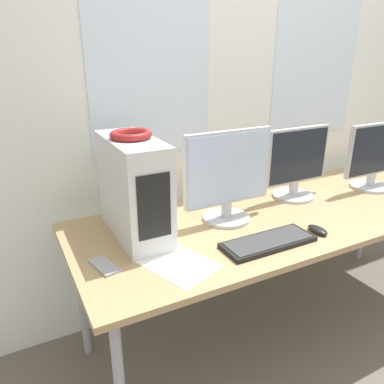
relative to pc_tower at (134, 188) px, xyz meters
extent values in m
plane|color=#665B51|center=(0.80, -0.52, -0.97)|extent=(14.00, 14.00, 0.00)
cube|color=silver|center=(0.80, 0.42, 0.38)|extent=(8.00, 0.06, 2.70)
cube|color=silver|center=(0.25, 0.38, 0.59)|extent=(0.65, 0.01, 1.11)
cube|color=silver|center=(1.35, 0.38, 0.59)|extent=(0.65, 0.01, 1.11)
cube|color=tan|center=(0.80, -0.12, -0.23)|extent=(2.25, 0.81, 0.03)
cylinder|color=#99999E|center=(-0.24, 0.21, -0.61)|extent=(0.04, 0.04, 0.72)
cylinder|color=#99999E|center=(1.84, 0.21, -0.61)|extent=(0.04, 0.04, 0.72)
cube|color=silver|center=(0.00, 0.00, 0.00)|extent=(0.19, 0.45, 0.43)
cube|color=black|center=(0.00, -0.23, 0.00)|extent=(0.13, 0.00, 0.26)
torus|color=maroon|center=(0.00, 0.00, 0.23)|extent=(0.17, 0.17, 0.03)
cylinder|color=#B7B7BC|center=(0.44, -0.06, -0.21)|extent=(0.23, 0.23, 0.02)
cylinder|color=#B7B7BC|center=(0.44, -0.06, -0.16)|extent=(0.05, 0.05, 0.08)
cube|color=#B7B7BC|center=(0.44, -0.06, 0.04)|extent=(0.45, 0.03, 0.35)
cube|color=silver|center=(0.44, -0.07, 0.04)|extent=(0.43, 0.00, 0.32)
cylinder|color=#B7B7BC|center=(0.93, 0.02, -0.21)|extent=(0.23, 0.23, 0.02)
cylinder|color=#B7B7BC|center=(0.93, 0.02, -0.16)|extent=(0.05, 0.05, 0.08)
cube|color=#B7B7BC|center=(0.93, 0.02, 0.02)|extent=(0.40, 0.03, 0.30)
cube|color=black|center=(0.93, 0.00, 0.02)|extent=(0.37, 0.00, 0.28)
cylinder|color=#B7B7BC|center=(1.44, -0.08, -0.21)|extent=(0.23, 0.23, 0.02)
cylinder|color=#B7B7BC|center=(1.44, -0.08, -0.16)|extent=(0.05, 0.05, 0.08)
cube|color=#B7B7BC|center=(1.44, -0.08, 0.02)|extent=(0.45, 0.03, 0.30)
cube|color=black|center=(1.44, -0.09, 0.02)|extent=(0.42, 0.00, 0.28)
cube|color=black|center=(0.46, -0.35, -0.21)|extent=(0.41, 0.15, 0.02)
cube|color=#383838|center=(0.46, -0.35, -0.20)|extent=(0.38, 0.13, 0.00)
ellipsoid|color=black|center=(0.73, -0.37, -0.20)|extent=(0.06, 0.11, 0.03)
cube|color=#99999E|center=(-0.20, -0.21, -0.21)|extent=(0.10, 0.15, 0.01)
cube|color=white|center=(0.05, -0.31, -0.22)|extent=(0.30, 0.35, 0.00)
camera|label=1|loc=(-0.47, -1.45, 0.56)|focal=35.00mm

